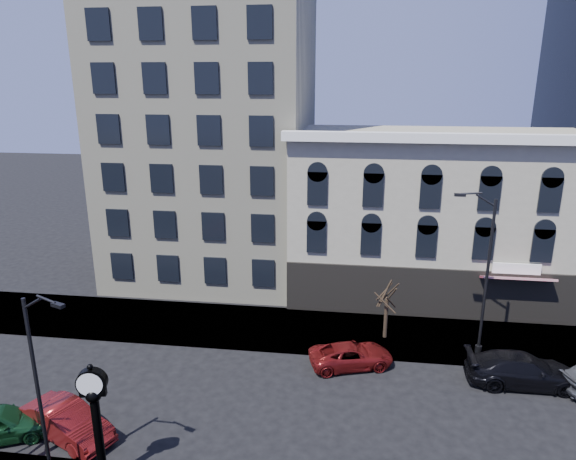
# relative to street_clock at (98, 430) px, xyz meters

# --- Properties ---
(ground) EXTENTS (160.00, 160.00, 0.00)m
(ground) POSITION_rel_street_clock_xyz_m (4.19, 6.00, -2.54)
(ground) COLOR black
(ground) RESTS_ON ground
(sidewalk_far) EXTENTS (160.00, 6.00, 0.12)m
(sidewalk_far) POSITION_rel_street_clock_xyz_m (4.19, 14.00, -2.48)
(sidewalk_far) COLOR gray
(sidewalk_far) RESTS_ON ground
(cream_tower) EXTENTS (15.90, 15.40, 42.50)m
(cream_tower) POSITION_rel_street_clock_xyz_m (-1.93, 24.88, 16.78)
(cream_tower) COLOR beige
(cream_tower) RESTS_ON ground
(victorian_row) EXTENTS (22.60, 11.19, 12.50)m
(victorian_row) POSITION_rel_street_clock_xyz_m (16.19, 21.89, 3.46)
(victorian_row) COLOR #A49E87
(victorian_row) RESTS_ON ground
(street_clock) EXTENTS (1.21, 1.21, 5.35)m
(street_clock) POSITION_rel_street_clock_xyz_m (0.00, 0.00, 0.00)
(street_clock) COLOR black
(street_clock) RESTS_ON sidewalk_near
(street_lamp_near) EXTENTS (2.09, 0.97, 8.44)m
(street_lamp_near) POSITION_rel_street_clock_xyz_m (-1.61, -0.35, 3.95)
(street_lamp_near) COLOR black
(street_lamp_near) RESTS_ON sidewalk_near
(street_lamp_far) EXTENTS (2.56, 0.39, 9.87)m
(street_lamp_far) POSITION_rel_street_clock_xyz_m (16.52, 12.51, 5.03)
(street_lamp_far) COLOR black
(street_lamp_far) RESTS_ON sidewalk_far
(bare_tree_far) EXTENTS (2.42, 2.42, 4.15)m
(bare_tree_far) POSITION_rel_street_clock_xyz_m (11.84, 13.65, 0.70)
(bare_tree_far) COLOR #322519
(bare_tree_far) RESTS_ON sidewalk_far
(car_near_b) EXTENTS (5.08, 3.50, 1.59)m
(car_near_b) POSITION_rel_street_clock_xyz_m (-2.93, 2.44, -1.75)
(car_near_b) COLOR maroon
(car_near_b) RESTS_ON ground
(car_far_a) EXTENTS (5.17, 3.50, 1.32)m
(car_far_a) POSITION_rel_street_clock_xyz_m (9.77, 10.19, -1.88)
(car_far_a) COLOR maroon
(car_far_a) RESTS_ON ground
(car_far_b) EXTENTS (5.90, 2.47, 1.70)m
(car_far_b) POSITION_rel_street_clock_xyz_m (18.85, 9.58, -1.69)
(car_far_b) COLOR black
(car_far_b) RESTS_ON ground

